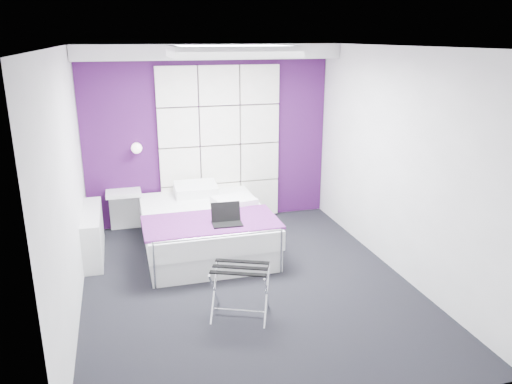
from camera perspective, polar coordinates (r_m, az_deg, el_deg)
The scene contains 15 objects.
floor at distance 5.77m, azimuth -0.97°, elevation -10.52°, with size 4.40×4.40×0.00m, color black.
ceiling at distance 5.10m, azimuth -1.13°, elevation 16.27°, with size 4.40×4.40×0.00m, color white.
wall_back at distance 7.38m, azimuth -5.40°, elevation 6.39°, with size 3.60×3.60×0.00m, color silver.
wall_left at distance 5.15m, azimuth -20.80°, elevation 0.47°, with size 4.40×4.40×0.00m, color silver.
wall_right at distance 5.98m, azimuth 15.91°, elevation 3.19°, with size 4.40×4.40×0.00m, color silver.
accent_wall at distance 7.37m, azimuth -5.38°, elevation 6.38°, with size 3.58×0.02×2.58m, color #3C1047.
soffit at distance 7.00m, azimuth -5.30°, elevation 15.69°, with size 3.58×0.50×0.20m, color silver.
headboard at distance 7.38m, azimuth -4.13°, elevation 5.38°, with size 1.80×0.08×2.30m, color silver, non-canonical shape.
skylight at distance 5.68m, azimuth -2.71°, elevation 15.87°, with size 1.36×0.86×0.12m, color white, non-canonical shape.
wall_lamp at distance 7.15m, azimuth -13.50°, elevation 4.97°, with size 0.15×0.15×0.15m, color white.
radiator at distance 6.69m, azimuth -18.12°, elevation -4.53°, with size 0.22×1.20×0.60m, color silver.
bed at distance 6.62m, azimuth -5.90°, elevation -4.01°, with size 1.63×1.97×0.69m.
nightstand at distance 7.27m, azimuth -14.91°, elevation -0.11°, with size 0.48×0.37×0.05m, color silver.
luggage_rack at distance 5.06m, azimuth -1.80°, elevation -11.30°, with size 0.55×0.40×0.54m.
laptop at distance 5.98m, azimuth -3.42°, elevation -3.05°, with size 0.35×0.25×0.25m.
Camera 1 is at (-1.28, -4.93, 2.70)m, focal length 35.00 mm.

